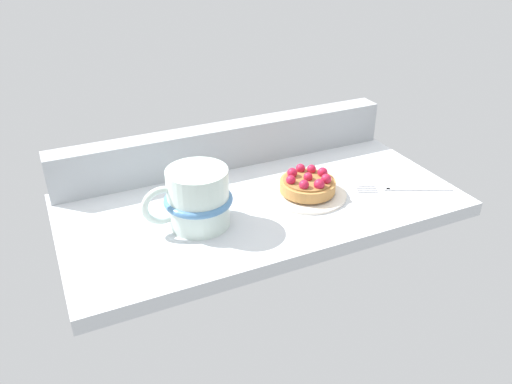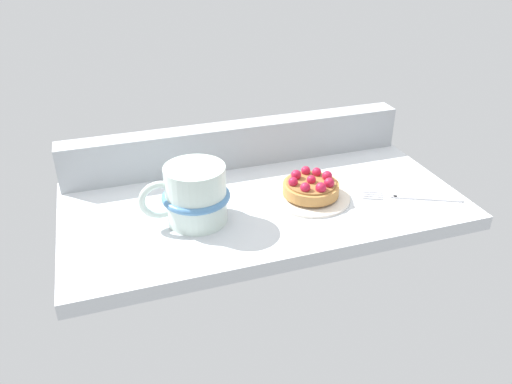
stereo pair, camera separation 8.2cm
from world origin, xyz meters
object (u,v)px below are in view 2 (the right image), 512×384
Objects in this scene: coffee_mug at (194,195)px; dessert_fork at (411,197)px; raspberry_tart at (311,186)px; dessert_plate at (310,196)px.

dessert_fork is at bearing -7.46° from coffee_mug.
raspberry_tart is 20.38cm from coffee_mug.
dessert_plate is 1.85cm from raspberry_tart.
coffee_mug is at bearing -177.64° from dessert_plate.
dessert_fork is (36.43, -4.77, -4.38)cm from coffee_mug.
dessert_fork is at bearing -19.03° from dessert_plate.
dessert_fork is (16.21, -5.60, -1.99)cm from raspberry_tart.
coffee_mug is 0.90× the size of dessert_fork.
dessert_plate is at bearing 2.36° from coffee_mug.
coffee_mug reaches higher than dessert_fork.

